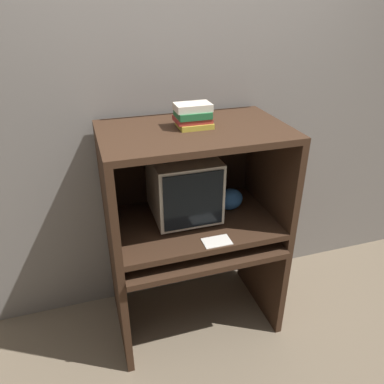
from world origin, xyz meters
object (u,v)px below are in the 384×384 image
(crt_monitor, at_px, (183,186))
(book_stack, at_px, (193,116))
(keyboard, at_px, (197,246))
(mouse, at_px, (242,239))
(snack_bag, at_px, (230,199))

(crt_monitor, distance_m, book_stack, 0.43)
(keyboard, height_order, book_stack, book_stack)
(mouse, height_order, book_stack, book_stack)
(book_stack, bearing_deg, keyboard, -99.95)
(crt_monitor, relative_size, mouse, 5.41)
(crt_monitor, distance_m, keyboard, 0.36)
(keyboard, bearing_deg, book_stack, 80.05)
(crt_monitor, height_order, book_stack, book_stack)
(crt_monitor, xyz_separation_m, snack_bag, (0.30, -0.01, -0.13))
(crt_monitor, bearing_deg, book_stack, -42.43)
(mouse, bearing_deg, keyboard, 176.69)
(snack_bag, bearing_deg, keyboard, -145.12)
(mouse, bearing_deg, book_stack, 144.64)
(keyboard, relative_size, mouse, 5.42)
(keyboard, height_order, snack_bag, snack_bag)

